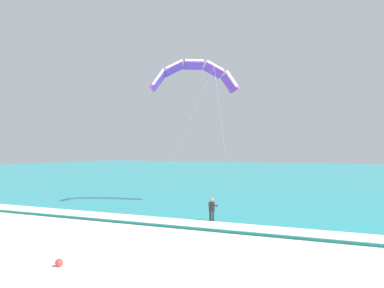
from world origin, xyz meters
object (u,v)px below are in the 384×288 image
Objects in this scene: kite_primary at (194,73)px; beach_ball at (59,263)px; surfboard at (212,224)px; kitesurfer at (212,210)px.

beach_ball is (2.99, -18.34, -10.84)m from kite_primary.
surfboard is 0.91m from kitesurfer.
kitesurfer is 12.55m from kite_primary.
beach_ball reaches higher than surfboard.
beach_ball is at bearing -80.75° from kite_primary.
kite_primary reaches higher than surfboard.
kite_primary is (-4.36, 6.09, 10.07)m from kitesurfer.
surfboard is at bearing -90.04° from kitesurfer.
kitesurfer is at bearing -54.42° from kite_primary.
kite_primary is at bearing 125.50° from surfboard.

